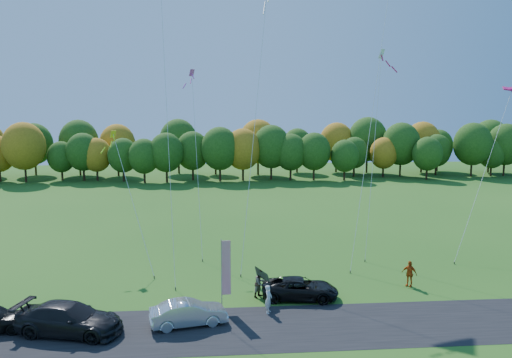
{
  "coord_description": "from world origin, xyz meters",
  "views": [
    {
      "loc": [
        -3.02,
        -30.29,
        12.17
      ],
      "look_at": [
        0.0,
        6.0,
        7.0
      ],
      "focal_mm": 35.0,
      "sensor_mm": 36.0,
      "label": 1
    }
  ],
  "objects": [
    {
      "name": "kite_diamond_pink",
      "position": [
        -4.55,
        12.18,
        7.87
      ],
      "size": [
        1.47,
        7.72,
        15.97
      ],
      "color": "#4C3F33",
      "rests_on": "ground"
    },
    {
      "name": "kite_parafoil_rainbow",
      "position": [
        19.57,
        9.39,
        7.05
      ],
      "size": [
        9.23,
        6.84,
        14.43
      ],
      "color": "#4C3F33",
      "rests_on": "ground"
    },
    {
      "name": "dark_truck_a",
      "position": [
        -11.0,
        -3.83,
        0.85
      ],
      "size": [
        6.22,
        3.68,
        1.69
      ],
      "primitive_type": "imported",
      "rotation": [
        0.0,
        0.0,
        1.33
      ],
      "color": "black",
      "rests_on": "ground"
    },
    {
      "name": "person_tailgate_b",
      "position": [
        -0.19,
        0.69,
        0.91
      ],
      "size": [
        1.1,
        1.11,
        1.81
      ],
      "primitive_type": "imported",
      "rotation": [
        0.0,
        0.0,
        0.8
      ],
      "color": "gray",
      "rests_on": "ground"
    },
    {
      "name": "person_east",
      "position": [
        10.25,
        1.76,
        0.9
      ],
      "size": [
        1.08,
        1.02,
        1.8
      ],
      "primitive_type": "imported",
      "rotation": [
        0.0,
        0.0,
        -0.72
      ],
      "color": "#C14B12",
      "rests_on": "ground"
    },
    {
      "name": "silver_sedan",
      "position": [
        -4.6,
        -3.26,
        0.71
      ],
      "size": [
        4.55,
        2.39,
        1.42
      ],
      "primitive_type": "imported",
      "rotation": [
        0.0,
        0.0,
        1.78
      ],
      "color": "silver",
      "rests_on": "ground"
    },
    {
      "name": "kite_parafoil_orange",
      "position": [
        10.45,
        10.07,
        16.53
      ],
      "size": [
        8.95,
        11.27,
        33.51
      ],
      "color": "#4C3F33",
      "rests_on": "ground"
    },
    {
      "name": "asphalt_strip",
      "position": [
        0.0,
        -4.0,
        0.01
      ],
      "size": [
        90.0,
        6.0,
        0.01
      ],
      "primitive_type": "cube",
      "color": "black",
      "rests_on": "ground"
    },
    {
      "name": "ground",
      "position": [
        0.0,
        0.0,
        0.0
      ],
      "size": [
        160.0,
        160.0,
        0.0
      ],
      "primitive_type": "plane",
      "color": "#235516"
    },
    {
      "name": "kite_delta_red",
      "position": [
        0.29,
        9.33,
        12.01
      ],
      "size": [
        4.39,
        10.28,
        24.7
      ],
      "color": "#4C3F33",
      "rests_on": "ground"
    },
    {
      "name": "black_suv",
      "position": [
        2.36,
        0.13,
        0.68
      ],
      "size": [
        5.16,
        2.9,
        1.36
      ],
      "primitive_type": "imported",
      "rotation": [
        0.0,
        0.0,
        1.44
      ],
      "color": "black",
      "rests_on": "ground"
    },
    {
      "name": "kite_diamond_white",
      "position": [
        10.12,
        9.95,
        8.56
      ],
      "size": [
        3.21,
        5.8,
        17.62
      ],
      "color": "#4C3F33",
      "rests_on": "ground"
    },
    {
      "name": "kite_diamond_yellow",
      "position": [
        -9.42,
        8.21,
        5.14
      ],
      "size": [
        4.4,
        7.37,
        10.66
      ],
      "color": "#4C3F33",
      "rests_on": "ground"
    },
    {
      "name": "feather_flag",
      "position": [
        -2.47,
        -1.38,
        2.74
      ],
      "size": [
        0.59,
        0.11,
        4.47
      ],
      "color": "#999999",
      "rests_on": "ground"
    },
    {
      "name": "tree_line",
      "position": [
        0.0,
        55.0,
        0.0
      ],
      "size": [
        116.0,
        12.0,
        10.0
      ],
      "primitive_type": null,
      "color": "#1E4711",
      "rests_on": "ground"
    },
    {
      "name": "kite_delta_blue",
      "position": [
        -6.64,
        7.86,
        14.6
      ],
      "size": [
        3.64,
        11.93,
        29.21
      ],
      "color": "#4C3F33",
      "rests_on": "ground"
    },
    {
      "name": "person_tailgate_a",
      "position": [
        0.09,
        -1.92,
        0.85
      ],
      "size": [
        0.61,
        0.73,
        1.7
      ],
      "primitive_type": "imported",
      "rotation": [
        0.0,
        0.0,
        1.18
      ],
      "color": "silver",
      "rests_on": "ground"
    }
  ]
}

